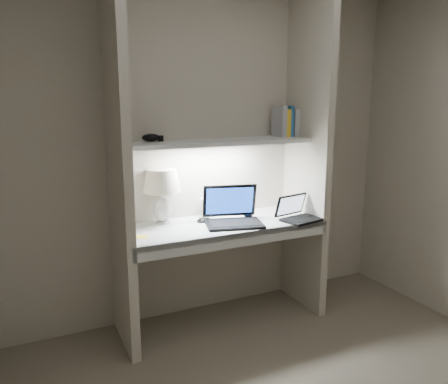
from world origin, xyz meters
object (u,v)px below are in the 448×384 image
table_lamp (162,187)px  laptop_main (232,215)px  laptop_netbook (298,214)px  speaker (208,207)px  book_row (289,122)px

table_lamp → laptop_main: 0.55m
table_lamp → laptop_netbook: table_lamp is taller
speaker → laptop_main: bearing=-46.9°
table_lamp → laptop_main: size_ratio=0.84×
table_lamp → speaker: (0.37, 0.03, -0.20)m
speaker → book_row: book_row is taller
laptop_netbook → speaker: 0.68m
table_lamp → speaker: 0.42m
laptop_main → book_row: 0.89m
laptop_netbook → book_row: size_ratio=1.37×
speaker → table_lamp: bearing=-152.8°
speaker → book_row: bearing=16.5°
speaker → book_row: size_ratio=0.60×
laptop_netbook → table_lamp: bearing=148.5°
table_lamp → speaker: size_ratio=2.76×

